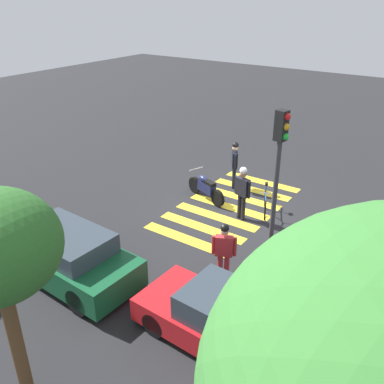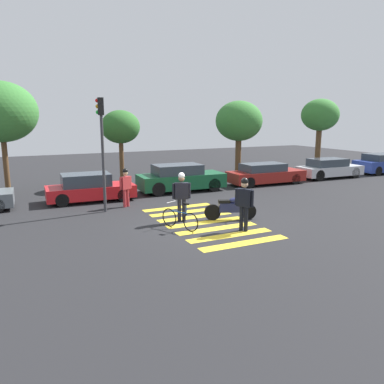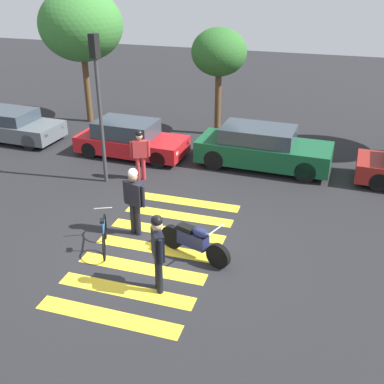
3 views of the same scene
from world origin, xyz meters
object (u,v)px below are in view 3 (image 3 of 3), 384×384
(officer_by_motorcycle, at_px, (158,247))
(car_grey_coupe, at_px, (11,125))
(officer_on_foot, at_px, (134,196))
(car_green_compact, at_px, (262,148))
(leaning_bicycle, at_px, (104,235))
(pedestrian_bystander, at_px, (140,152))
(car_red_convertible, at_px, (130,139))
(traffic_light_pole, at_px, (98,88))
(police_motorcycle, at_px, (194,241))

(officer_by_motorcycle, xyz_separation_m, car_grey_coupe, (-9.31, 7.46, -0.53))
(officer_on_foot, relative_size, car_green_compact, 0.41)
(leaning_bicycle, height_order, pedestrian_bystander, pedestrian_bystander)
(car_red_convertible, distance_m, car_green_compact, 4.92)
(car_red_convertible, height_order, traffic_light_pole, traffic_light_pole)
(officer_on_foot, xyz_separation_m, officer_by_motorcycle, (1.46, -2.08, -0.00))
(officer_by_motorcycle, height_order, pedestrian_bystander, officer_by_motorcycle)
(police_motorcycle, height_order, car_green_compact, car_green_compact)
(car_grey_coupe, xyz_separation_m, car_green_compact, (10.28, 0.19, 0.11))
(leaning_bicycle, relative_size, officer_by_motorcycle, 0.81)
(car_green_compact, bearing_deg, officer_by_motorcycle, -97.17)
(traffic_light_pole, bearing_deg, police_motorcycle, -39.26)
(car_red_convertible, xyz_separation_m, car_green_compact, (4.91, 0.35, 0.08))
(officer_by_motorcycle, relative_size, pedestrian_bystander, 1.10)
(pedestrian_bystander, relative_size, car_grey_coupe, 0.42)
(officer_on_foot, relative_size, pedestrian_bystander, 1.10)
(car_red_convertible, distance_m, traffic_light_pole, 3.49)
(police_motorcycle, bearing_deg, car_green_compact, 84.38)
(car_grey_coupe, distance_m, traffic_light_pole, 6.61)
(officer_on_foot, height_order, car_grey_coupe, officer_on_foot)
(police_motorcycle, xyz_separation_m, car_green_compact, (0.61, 6.16, 0.25))
(pedestrian_bystander, xyz_separation_m, traffic_light_pole, (-1.07, -0.50, 2.14))
(officer_on_foot, bearing_deg, car_grey_coupe, 145.61)
(police_motorcycle, bearing_deg, pedestrian_bystander, 128.32)
(police_motorcycle, relative_size, car_green_compact, 0.42)
(pedestrian_bystander, distance_m, car_green_compact, 4.33)
(traffic_light_pole, bearing_deg, leaning_bicycle, -63.36)
(officer_by_motorcycle, bearing_deg, leaning_bicycle, 148.47)
(car_grey_coupe, bearing_deg, car_green_compact, 1.08)
(police_motorcycle, xyz_separation_m, car_red_convertible, (-4.30, 5.81, 0.17))
(car_red_convertible, relative_size, traffic_light_pole, 0.88)
(car_green_compact, xyz_separation_m, traffic_light_pole, (-4.74, -2.77, 2.43))
(leaning_bicycle, bearing_deg, car_red_convertible, 108.25)
(officer_on_foot, xyz_separation_m, car_red_convertible, (-2.48, 5.22, -0.50))
(leaning_bicycle, bearing_deg, officer_on_foot, 62.45)
(officer_on_foot, height_order, car_green_compact, officer_on_foot)
(officer_by_motorcycle, bearing_deg, officer_on_foot, 125.11)
(police_motorcycle, height_order, leaning_bicycle, police_motorcycle)
(officer_by_motorcycle, height_order, car_green_compact, officer_by_motorcycle)
(police_motorcycle, distance_m, officer_on_foot, 2.03)
(pedestrian_bystander, distance_m, car_grey_coupe, 6.94)
(pedestrian_bystander, height_order, car_green_compact, pedestrian_bystander)
(officer_on_foot, bearing_deg, car_red_convertible, 115.46)
(car_grey_coupe, bearing_deg, pedestrian_bystander, -17.52)
(leaning_bicycle, height_order, car_grey_coupe, car_grey_coupe)
(police_motorcycle, bearing_deg, officer_on_foot, 162.03)
(leaning_bicycle, distance_m, car_red_convertible, 6.44)
(police_motorcycle, height_order, officer_on_foot, officer_on_foot)
(leaning_bicycle, bearing_deg, car_green_compact, 65.89)
(leaning_bicycle, distance_m, traffic_light_pole, 4.97)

